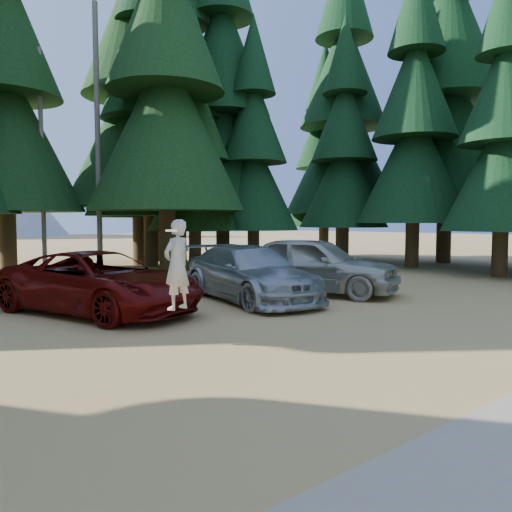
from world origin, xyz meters
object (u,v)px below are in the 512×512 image
object	(u,v)px
log_left	(0,286)
log_right	(291,266)
silver_minivan_center	(250,273)
silver_minivan_right	(313,265)
red_pickup	(99,282)
log_mid	(161,280)
frisbee_player	(177,264)

from	to	relation	value
log_left	log_right	world-z (taller)	log_left
silver_minivan_center	log_right	distance (m)	9.77
silver_minivan_right	red_pickup	bearing A→B (deg)	146.56
red_pickup	log_mid	size ratio (longest dim) A/B	1.92
frisbee_player	log_right	distance (m)	14.99
silver_minivan_center	log_left	bearing A→B (deg)	135.80
red_pickup	silver_minivan_right	size ratio (longest dim) A/B	1.04
frisbee_player	log_right	bearing A→B (deg)	-158.72
log_left	red_pickup	bearing A→B (deg)	-68.22
frisbee_player	log_left	world-z (taller)	frisbee_player
silver_minivan_center	log_right	bearing A→B (deg)	48.66
red_pickup	log_right	distance (m)	12.88
silver_minivan_right	frisbee_player	size ratio (longest dim) A/B	3.16
log_right	log_mid	bearing A→B (deg)	-157.16
silver_minivan_right	frisbee_player	distance (m)	7.21
red_pickup	log_right	size ratio (longest dim) A/B	1.12
silver_minivan_right	log_mid	bearing A→B (deg)	89.15
red_pickup	silver_minivan_center	distance (m)	4.25
silver_minivan_right	log_mid	xyz separation A→B (m)	(-2.45, 5.50, -0.80)
log_mid	red_pickup	bearing A→B (deg)	-112.50
silver_minivan_center	silver_minivan_right	world-z (taller)	silver_minivan_right
red_pickup	log_left	distance (m)	6.16
log_right	red_pickup	bearing A→B (deg)	-139.34
log_left	silver_minivan_right	bearing A→B (deg)	-30.55
frisbee_player	log_left	xyz separation A→B (m)	(-0.99, 9.90, -1.32)
red_pickup	log_right	world-z (taller)	red_pickup
red_pickup	log_left	size ratio (longest dim) A/B	1.19
frisbee_player	log_left	size ratio (longest dim) A/B	0.36
red_pickup	silver_minivan_center	bearing A→B (deg)	-29.68
log_mid	log_right	world-z (taller)	log_right
red_pickup	silver_minivan_right	xyz separation A→B (m)	(6.57, -1.00, 0.14)
red_pickup	frisbee_player	size ratio (longest dim) A/B	3.28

